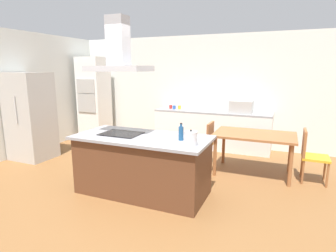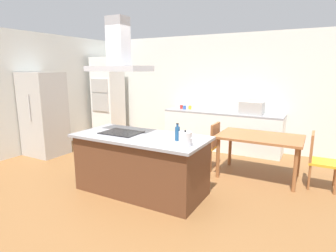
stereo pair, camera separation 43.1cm
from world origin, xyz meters
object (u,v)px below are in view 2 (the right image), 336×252
Objects in this scene: cooktop at (121,133)px; range_hood at (119,54)px; coffee_mug_blue at (185,107)px; refrigerator at (44,114)px; countertop_microwave at (252,108)px; coffee_mug_red at (181,107)px; coffee_mug_yellow at (190,107)px; wall_oven_stack at (108,97)px; tea_kettle at (185,139)px; chair_at_left_end at (210,143)px; chair_at_right_end at (318,157)px; olive_oil_bottle at (177,133)px; dining_table at (260,140)px.

cooktop is 0.67× the size of range_hood.
refrigerator is at bearing -136.42° from coffee_mug_blue.
countertop_microwave is 1.64m from coffee_mug_blue.
coffee_mug_red is 0.24m from coffee_mug_yellow.
wall_oven_stack is 1.21× the size of refrigerator.
cooktop is 2.68× the size of tea_kettle.
chair_at_left_end is 1.83m from chair_at_right_end.
countertop_microwave is 0.23× the size of wall_oven_stack.
coffee_mug_yellow is (0.24, 0.01, 0.00)m from coffee_mug_red.
range_hood is at bearing -87.31° from coffee_mug_yellow.
olive_oil_bottle is at bearing -97.86° from countertop_microwave.
chair_at_right_end is (1.83, 0.00, 0.00)m from chair_at_left_end.
countertop_microwave reaches higher than tea_kettle.
countertop_microwave is 0.36× the size of dining_table.
chair_at_right_end is at bearing 0.00° from chair_at_left_end.
coffee_mug_blue is at bearing 155.78° from chair_at_right_end.
coffee_mug_yellow is at bearing 126.78° from chair_at_left_end.
tea_kettle is 0.25× the size of chair_at_right_end.
olive_oil_bottle is 2.37m from chair_at_right_end.
range_hood is at bearing -84.84° from coffee_mug_blue.
refrigerator is 2.94m from range_hood.
countertop_microwave is 0.56× the size of range_hood.
refrigerator is at bearing -134.24° from coffee_mug_red.
olive_oil_bottle reaches higher than chair_at_left_end.
chair_at_left_end is at bearing 180.00° from chair_at_right_end.
coffee_mug_blue is at bearing -152.82° from coffee_mug_yellow.
chair_at_left_end is (1.18, -1.35, -0.44)m from coffee_mug_blue.
coffee_mug_blue is at bearing 131.05° from chair_at_left_end.
cooktop is 6.67× the size of coffee_mug_red.
refrigerator is at bearing -137.06° from coffee_mug_yellow.
tea_kettle is 0.45× the size of countertop_microwave.
tea_kettle is 0.25× the size of range_hood.
coffee_mug_blue is 0.05× the size of refrigerator.
cooktop is 0.43× the size of dining_table.
tea_kettle is at bearing -7.95° from cooktop.
coffee_mug_red is at bearing 45.76° from refrigerator.
countertop_microwave is (0.19, 3.05, 0.05)m from tea_kettle.
coffee_mug_blue is at bearing 113.53° from olive_oil_bottle.
range_hood is at bearing -151.41° from chair_at_right_end.
countertop_microwave reaches higher than coffee_mug_yellow.
countertop_microwave is at bearing 64.42° from range_hood.
coffee_mug_red reaches higher than dining_table.
coffee_mug_yellow is at bearing 92.69° from range_hood.
olive_oil_bottle is at bearing -87.68° from chair_at_left_end.
dining_table is (0.85, 1.49, -0.34)m from olive_oil_bottle.
cooktop is 0.27× the size of wall_oven_stack.
coffee_mug_red is at bearing 132.58° from chair_at_left_end.
range_hood is at bearing -179.61° from olive_oil_bottle.
coffee_mug_red is at bearing 6.95° from wall_oven_stack.
tea_kettle is 0.91× the size of olive_oil_bottle.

